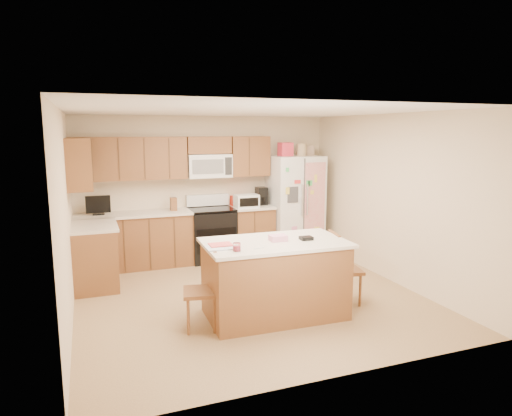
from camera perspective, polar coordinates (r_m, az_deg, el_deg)
name	(u,v)px	position (r m, az deg, el deg)	size (l,w,h in m)	color
ground	(249,296)	(6.39, -0.92, -10.97)	(4.50, 4.50, 0.00)	olive
room_shell	(248,193)	(6.03, -0.95, 1.94)	(4.60, 4.60, 2.52)	beige
cabinetry	(155,214)	(7.62, -12.49, -0.68)	(3.36, 1.56, 2.15)	brown
stove	(212,233)	(8.03, -5.57, -3.17)	(0.76, 0.65, 1.13)	black
refrigerator	(295,204)	(8.42, 4.87, 0.53)	(0.90, 0.79, 2.04)	white
island	(275,278)	(5.63, 2.36, -8.77)	(1.74, 1.04, 1.03)	brown
windsor_chair_left	(203,291)	(5.32, -6.69, -10.26)	(0.46, 0.47, 0.94)	brown
windsor_chair_back	(249,268)	(6.19, -0.94, -7.56)	(0.40, 0.38, 0.88)	brown
windsor_chair_right	(343,270)	(6.14, 10.87, -7.58)	(0.46, 0.47, 0.95)	brown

